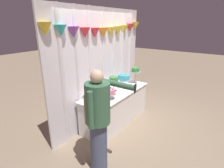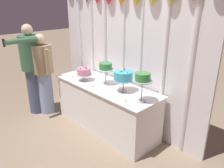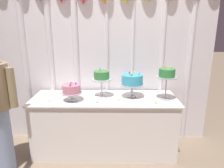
% 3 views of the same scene
% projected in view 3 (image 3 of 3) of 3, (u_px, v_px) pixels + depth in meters
% --- Properties ---
extents(ground_plane, '(24.00, 24.00, 0.00)m').
position_uv_depth(ground_plane, '(105.00, 153.00, 2.86)').
color(ground_plane, gray).
extents(draped_curtain, '(3.10, 0.21, 2.59)m').
position_uv_depth(draped_curtain, '(103.00, 44.00, 2.94)').
color(draped_curtain, white).
rests_on(draped_curtain, ground_plane).
extents(cake_table, '(1.92, 0.68, 0.78)m').
position_uv_depth(cake_table, '(105.00, 124.00, 2.85)').
color(cake_table, white).
rests_on(cake_table, ground_plane).
extents(cake_display_leftmost, '(0.27, 0.27, 0.24)m').
position_uv_depth(cake_display_leftmost, '(71.00, 89.00, 2.60)').
color(cake_display_leftmost, '#B2B2B7').
rests_on(cake_display_leftmost, cake_table).
extents(cake_display_midleft, '(0.28, 0.28, 0.39)m').
position_uv_depth(cake_display_midleft, '(102.00, 77.00, 2.71)').
color(cake_display_midleft, silver).
rests_on(cake_display_midleft, cake_table).
extents(cake_display_midright, '(0.32, 0.32, 0.35)m').
position_uv_depth(cake_display_midright, '(132.00, 80.00, 2.71)').
color(cake_display_midright, '#B2B2B7').
rests_on(cake_display_midright, cake_table).
extents(cake_display_rightmost, '(0.27, 0.27, 0.44)m').
position_uv_depth(cake_display_rightmost, '(167.00, 75.00, 2.60)').
color(cake_display_rightmost, '#B2B2B7').
rests_on(cake_display_rightmost, cake_table).
extents(tealight_far_left, '(0.04, 0.04, 0.03)m').
position_uv_depth(tealight_far_left, '(50.00, 101.00, 2.58)').
color(tealight_far_left, beige).
rests_on(tealight_far_left, cake_table).
extents(tealight_near_left, '(0.04, 0.04, 0.04)m').
position_uv_depth(tealight_near_left, '(97.00, 102.00, 2.56)').
color(tealight_near_left, beige).
rests_on(tealight_near_left, cake_table).
extents(tealight_near_right, '(0.04, 0.04, 0.03)m').
position_uv_depth(tealight_near_right, '(119.00, 100.00, 2.65)').
color(tealight_near_right, beige).
rests_on(tealight_near_right, cake_table).
extents(tealight_far_right, '(0.05, 0.05, 0.04)m').
position_uv_depth(tealight_far_right, '(156.00, 103.00, 2.54)').
color(tealight_far_right, beige).
rests_on(tealight_far_right, cake_table).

